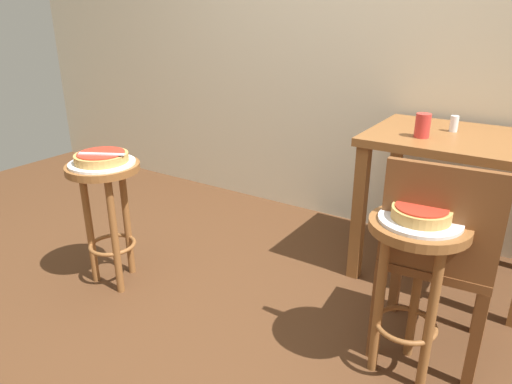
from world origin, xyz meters
name	(u,v)px	position (x,y,z in m)	size (l,w,h in m)	color
ground_plane	(203,357)	(0.00, 0.00, 0.00)	(6.00, 6.00, 0.00)	#4C2D19
stool_foreground	(107,198)	(-0.75, 0.20, 0.47)	(0.35, 0.35, 0.64)	brown
serving_plate_foreground	(102,163)	(-0.75, 0.20, 0.65)	(0.31, 0.31, 0.01)	silver
pizza_foreground	(101,157)	(-0.75, 0.20, 0.68)	(0.25, 0.25, 0.05)	tan
stool_middle	(414,266)	(0.70, 0.37, 0.47)	(0.35, 0.35, 0.64)	brown
serving_plate_middle	(420,220)	(0.70, 0.37, 0.65)	(0.29, 0.29, 0.01)	silver
pizza_middle	(421,213)	(0.70, 0.37, 0.68)	(0.20, 0.20, 0.05)	tan
dining_table	(458,163)	(0.66, 1.22, 0.62)	(0.87, 0.66, 0.76)	brown
cup_near_edge	(423,126)	(0.50, 1.08, 0.82)	(0.07, 0.07, 0.11)	red
condiment_shaker	(454,124)	(0.60, 1.28, 0.80)	(0.04, 0.04, 0.08)	white
wooden_chair	(438,254)	(0.75, 0.52, 0.47)	(0.43, 0.43, 0.85)	brown
pizza_server_knife	(102,154)	(-0.72, 0.18, 0.70)	(0.22, 0.02, 0.01)	silver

